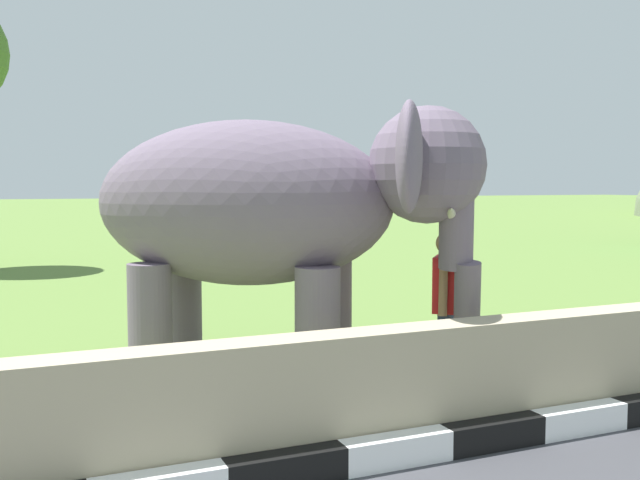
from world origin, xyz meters
name	(u,v)px	position (x,y,z in m)	size (l,w,h in m)	color
barrier_parapet	(284,404)	(2.00, 4.42, 0.50)	(28.00, 0.36, 1.00)	tan
elephant	(278,208)	(2.66, 6.36, 1.91)	(3.95, 3.54, 2.92)	slate
person_handler	(446,301)	(4.31, 5.77, 0.93)	(0.49, 0.56, 1.66)	navy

